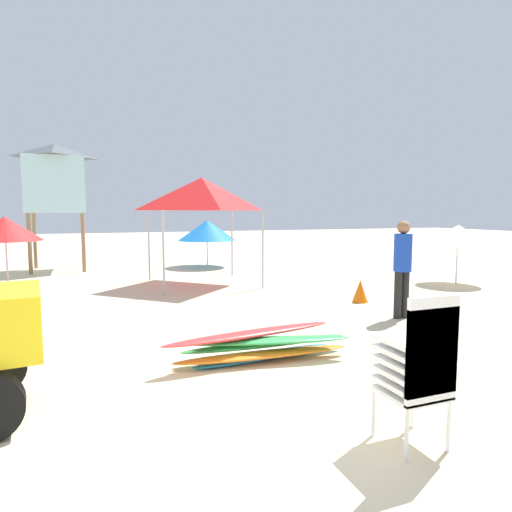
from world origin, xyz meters
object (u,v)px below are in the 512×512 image
Objects in this scene: surfboard_pile at (262,345)px; traffic_cone_far at (428,346)px; lifeguard_tower at (56,178)px; beach_umbrella_far at (458,235)px; popup_canopy at (202,194)px; lifeguard_near_center at (403,262)px; traffic_cone_near at (360,291)px; beach_umbrella_left at (5,229)px; beach_umbrella_mid at (207,230)px; stacked_plastic_chairs at (420,361)px.

traffic_cone_far reaches higher than surfboard_pile.
beach_umbrella_far is (10.20, -7.01, -1.72)m from lifeguard_tower.
popup_canopy is 0.68× the size of lifeguard_tower.
popup_canopy is 1.77× the size of beach_umbrella_far.
traffic_cone_far is at bearing -138.30° from beach_umbrella_far.
beach_umbrella_far is (6.43, -2.46, -1.09)m from popup_canopy.
surfboard_pile is 6.73m from popup_canopy.
lifeguard_tower is at bearing 122.80° from lifeguard_near_center.
surfboard_pile is 4.32m from traffic_cone_near.
popup_canopy is 1.55× the size of beach_umbrella_left.
traffic_cone_far is (-1.45, -2.25, -0.74)m from lifeguard_near_center.
beach_umbrella_mid is (1.11, 3.66, -1.11)m from popup_canopy.
stacked_plastic_chairs is at bearing -120.26° from traffic_cone_near.
lifeguard_near_center is 9.24m from beach_umbrella_left.
beach_umbrella_left is 3.77× the size of traffic_cone_near.
popup_canopy reaches higher than stacked_plastic_chairs.
lifeguard_near_center is at bearing -81.42° from beach_umbrella_mid.
popup_canopy is 4.99× the size of traffic_cone_far.
beach_umbrella_far is (5.32, -6.12, 0.02)m from beach_umbrella_mid.
lifeguard_tower reaches higher than popup_canopy.
lifeguard_tower is at bearing 104.05° from stacked_plastic_chairs.
beach_umbrella_left reaches higher than traffic_cone_far.
traffic_cone_near is at bearing 85.05° from lifeguard_near_center.
surfboard_pile is at bearing 150.38° from traffic_cone_far.
traffic_cone_near is (0.13, 1.46, -0.79)m from lifeguard_near_center.
beach_umbrella_far is (6.87, 6.28, 0.58)m from stacked_plastic_chairs.
beach_umbrella_mid is at bearing 82.86° from stacked_plastic_chairs.
stacked_plastic_chairs is 0.45× the size of popup_canopy.
lifeguard_near_center is 0.62× the size of popup_canopy.
traffic_cone_near is (2.55, -3.60, -2.17)m from popup_canopy.
lifeguard_near_center is (3.24, 1.23, 0.82)m from surfboard_pile.
traffic_cone_near is at bearing -163.56° from beach_umbrella_far.
beach_umbrella_mid is 11.03m from traffic_cone_far.
popup_canopy is at bearing 97.57° from traffic_cone_far.
stacked_plastic_chairs is 4.67m from lifeguard_near_center.
surfboard_pile is at bearing -97.41° from popup_canopy.
beach_umbrella_left is at bearing 119.13° from surfboard_pile.
popup_canopy is 7.68m from traffic_cone_far.
beach_umbrella_mid reaches higher than traffic_cone_far.
stacked_plastic_chairs reaches higher than surfboard_pile.
lifeguard_near_center is 8.83m from beach_umbrella_mid.
beach_umbrella_far is 2.82× the size of traffic_cone_far.
stacked_plastic_chairs is 0.73× the size of lifeguard_near_center.
traffic_cone_near is at bearing -30.80° from beach_umbrella_left.
beach_umbrella_far is at bearing 27.92° from surfboard_pile.
lifeguard_tower is (-2.95, 10.85, 2.84)m from surfboard_pile.
popup_canopy is 1.38× the size of beach_umbrella_mid.
lifeguard_near_center is 1.67m from traffic_cone_near.
beach_umbrella_left is at bearing 163.99° from beach_umbrella_far.
surfboard_pile is at bearing 98.63° from stacked_plastic_chairs.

